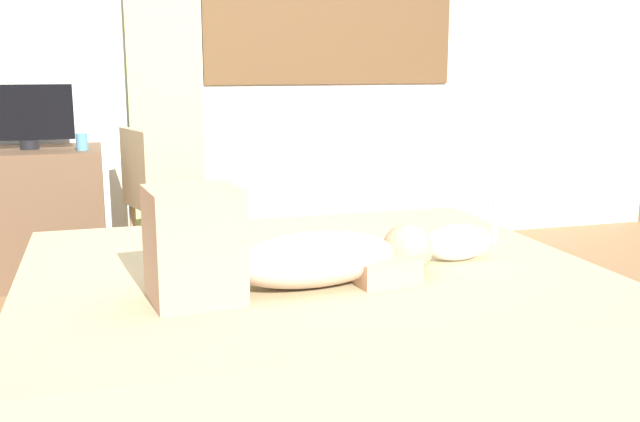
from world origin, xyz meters
The scene contains 10 objects.
ground_plane centered at (0.00, 0.00, 0.00)m, with size 16.00×16.00×0.00m, color olive.
back_wall_with_window centered at (0.02, 2.24, 1.45)m, with size 6.40×0.14×2.90m.
bed centered at (-0.08, -0.05, 0.25)m, with size 1.99×1.69×0.51m.
person_lying centered at (-0.22, -0.29, 0.62)m, with size 0.94×0.36×0.34m.
cat centered at (0.44, -0.14, 0.58)m, with size 0.36×0.12×0.21m.
desk centered at (-1.21, 1.85, 0.37)m, with size 0.90×0.56×0.74m.
tv_monitor centered at (-1.13, 1.85, 0.92)m, with size 0.48×0.10×0.35m.
cup centered at (-0.85, 1.71, 0.79)m, with size 0.06×0.06×0.09m, color teal.
chair_by_desk centered at (-0.49, 1.57, 0.51)m, with size 0.47×0.47×0.86m.
curtain_left centered at (-0.37, 2.13, 1.35)m, with size 0.44×0.06×2.69m, color #ADCC75.
Camera 1 is at (-0.73, -2.42, 1.20)m, focal length 41.02 mm.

